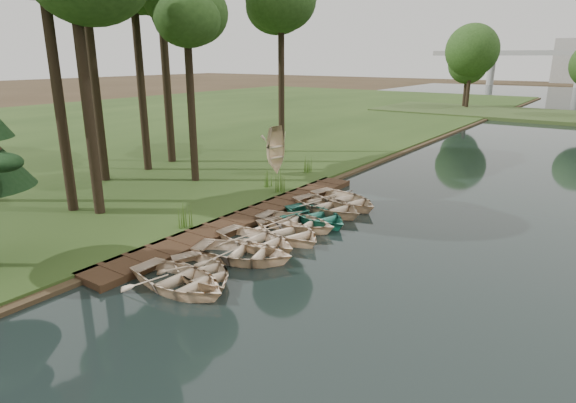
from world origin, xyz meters
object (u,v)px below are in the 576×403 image
Objects in this scene: boardwalk at (248,218)px; rowboat_0 at (179,277)px; rowboat_1 at (201,269)px; rowboat_2 at (243,250)px; stored_rowboat at (276,169)px.

boardwalk is 6.85m from rowboat_0.
rowboat_1 is at bearing -1.73° from rowboat_0.
rowboat_0 is at bearing 160.00° from rowboat_2.
rowboat_1 is 1.13× the size of stored_rowboat.
rowboat_0 is 0.92m from rowboat_1.
rowboat_2 reaches higher than boardwalk.
boardwalk is 4.43m from rowboat_2.
rowboat_2 reaches higher than rowboat_0.
rowboat_2 is (0.13, 1.95, 0.05)m from rowboat_1.
rowboat_1 is (0.06, 0.92, -0.04)m from rowboat_0.
stored_rowboat is (-6.20, 12.41, 0.21)m from rowboat_1.
stored_rowboat is (-3.63, 6.95, 0.45)m from boardwalk.
rowboat_2 is 1.29× the size of stored_rowboat.
stored_rowboat is at bearing 47.82° from rowboat_1.
stored_rowboat is at bearing 14.84° from rowboat_2.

